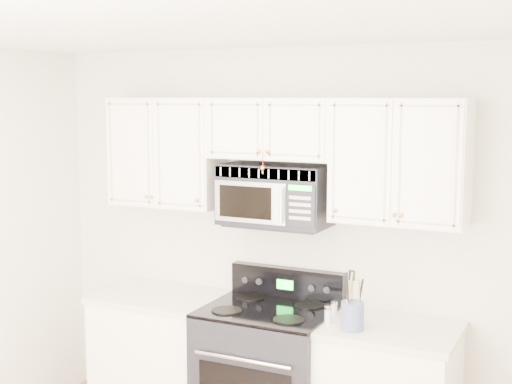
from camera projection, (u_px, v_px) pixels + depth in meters
The scene contains 8 objects.
room at pixel (133, 312), 3.27m from camera, with size 3.51×3.51×2.61m.
base_cabinet_left at pixel (162, 362), 5.01m from camera, with size 0.86×0.65×0.92m.
range at pixel (269, 375), 4.62m from camera, with size 0.81×0.73×1.13m.
upper_cabinets at pixel (275, 150), 4.60m from camera, with size 2.44×0.37×0.75m.
microwave at pixel (275, 195), 4.62m from camera, with size 0.71×0.41×0.39m.
utensil_crock at pixel (352, 314), 4.17m from camera, with size 0.13×0.13×0.35m.
shaker_salt at pixel (334, 309), 4.42m from camera, with size 0.04×0.04×0.10m.
shaker_pepper at pixel (328, 315), 4.28m from camera, with size 0.04×0.04×0.11m.
Camera 1 is at (1.89, -2.60, 2.28)m, focal length 50.00 mm.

